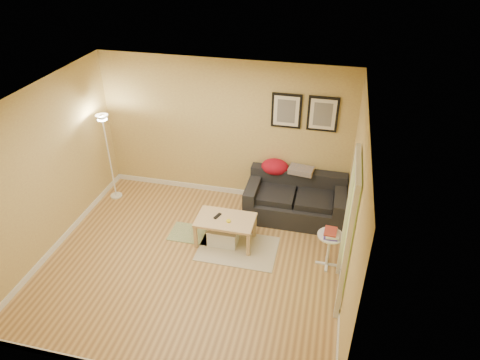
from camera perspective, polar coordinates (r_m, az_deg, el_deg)
The scene contains 24 objects.
floor at distance 6.80m, azimuth -6.27°, elevation -10.70°, with size 4.50×4.50×0.00m, color tan.
ceiling at distance 5.40m, azimuth -7.89°, elevation 10.07°, with size 4.50×4.50×0.00m, color white.
wall_back at distance 7.66m, azimuth -2.06°, elevation 6.53°, with size 4.50×4.50×0.00m, color #D2BF6C.
wall_front at distance 4.62m, azimuth -15.40°, elevation -14.94°, with size 4.50×4.50×0.00m, color #D2BF6C.
wall_left at distance 7.02m, azimuth -24.57°, elevation 0.91°, with size 4.00×4.00×0.00m, color #D2BF6C.
wall_right at distance 5.72m, azimuth 14.84°, elevation -4.32°, with size 4.00×4.00×0.00m, color #D2BF6C.
baseboard_back at distance 8.26m, azimuth -1.91°, elevation -1.35°, with size 4.50×0.02×0.10m, color white.
baseboard_left at distance 7.68m, azimuth -22.44°, elevation -7.10°, with size 0.02×4.00×0.10m, color white.
baseboard_right at distance 6.52m, azimuth 13.22°, elevation -13.21°, with size 0.02×4.00×0.10m, color white.
sofa at distance 7.51m, azimuth 7.38°, elevation -2.46°, with size 1.70×0.90×0.75m, color black, non-canonical shape.
red_throw at distance 7.61m, azimuth 4.67°, elevation 1.77°, with size 0.48×0.36×0.28m, color #B91130, non-canonical shape.
plaid_throw at distance 7.54m, azimuth 8.13°, elevation 1.30°, with size 0.42×0.26×0.10m, color tan, non-canonical shape.
framed_print_left at distance 7.24m, azimuth 6.20°, elevation 9.15°, with size 0.50×0.04×0.60m, color black, non-canonical shape.
framed_print_right at distance 7.21m, azimuth 10.98°, elevation 8.62°, with size 0.50×0.04×0.60m, color black, non-canonical shape.
area_rug at distance 6.97m, azimuth -0.29°, elevation -9.12°, with size 1.25×0.85×0.01m, color beige.
green_runner at distance 7.31m, azimuth -6.54°, elevation -7.08°, with size 0.70×0.50×0.01m, color #668C4C.
coffee_table at distance 6.97m, azimuth -1.92°, elevation -6.73°, with size 0.93×0.57×0.46m, color #D3AF80, non-canonical shape.
remote_control at distance 6.88m, azimuth -3.02°, elevation -4.80°, with size 0.05×0.16×0.02m, color black.
tape_roll at distance 6.76m, azimuth -1.54°, elevation -5.48°, with size 0.07×0.07×0.03m, color yellow.
storage_bin at distance 7.00m, azimuth -2.23°, elevation -7.38°, with size 0.48×0.35×0.30m, color white, non-canonical shape.
side_table at distance 6.64m, azimuth 11.68°, elevation -9.11°, with size 0.39×0.39×0.59m, color white, non-canonical shape.
book_stack at distance 6.42m, azimuth 12.04°, elevation -6.91°, with size 0.20×0.26×0.08m, color #5039AB, non-canonical shape.
floor_lamp at distance 8.11m, azimuth -16.95°, elevation 2.58°, with size 0.22×0.22×1.68m, color white, non-canonical shape.
doorway at distance 5.76m, azimuth 13.96°, elevation -7.33°, with size 0.12×1.01×2.13m, color white, non-canonical shape.
Camera 1 is at (1.84, -4.67, 4.59)m, focal length 32.05 mm.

